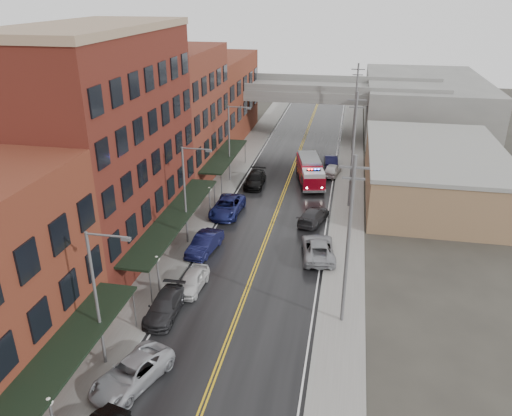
{
  "coord_description": "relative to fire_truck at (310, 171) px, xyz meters",
  "views": [
    {
      "loc": [
        6.78,
        -13.85,
        21.04
      ],
      "look_at": [
        -0.97,
        26.2,
        3.0
      ],
      "focal_mm": 35.0,
      "sensor_mm": 36.0,
      "label": 1
    }
  ],
  "objects": [
    {
      "name": "utility_pole_0",
      "position": [
        4.64,
        -26.18,
        4.76
      ],
      "size": [
        1.8,
        0.24,
        12.0
      ],
      "color": "#59595B",
      "rests_on": "ground"
    },
    {
      "name": "parked_car_left_4",
      "position": [
        -6.68,
        -24.21,
        -0.83
      ],
      "size": [
        1.93,
        4.3,
        1.43
      ],
      "primitive_type": "imported",
      "rotation": [
        0.0,
        0.0,
        -0.06
      ],
      "color": "silver",
      "rests_on": "ground"
    },
    {
      "name": "curb_left",
      "position": [
        -8.21,
        -11.18,
        -1.47
      ],
      "size": [
        0.3,
        160.0,
        0.15
      ],
      "primitive_type": "cube",
      "color": "gray",
      "rests_on": "ground"
    },
    {
      "name": "tan_building",
      "position": [
        13.44,
        -1.18,
        0.96
      ],
      "size": [
        14.0,
        22.0,
        5.0
      ],
      "primitive_type": "cube",
      "color": "#8A634A",
      "rests_on": "ground"
    },
    {
      "name": "parked_car_right_1",
      "position": [
        1.32,
        -10.62,
        -0.83
      ],
      "size": [
        3.19,
        5.28,
        1.43
      ],
      "primitive_type": "imported",
      "rotation": [
        0.0,
        0.0,
        2.89
      ],
      "color": "#2B2A2D",
      "rests_on": "ground"
    },
    {
      "name": "brick_building_far",
      "position": [
        -15.86,
        16.82,
        4.46
      ],
      "size": [
        9.0,
        20.0,
        12.0
      ],
      "primitive_type": "cube",
      "color": "brown",
      "rests_on": "ground"
    },
    {
      "name": "parked_car_right_3",
      "position": [
        2.06,
        6.62,
        -0.81
      ],
      "size": [
        2.05,
        4.62,
        1.47
      ],
      "primitive_type": "imported",
      "rotation": [
        0.0,
        0.0,
        3.25
      ],
      "color": "black",
      "rests_on": "ground"
    },
    {
      "name": "globe_lamp_2",
      "position": [
        -8.96,
        -11.18,
        0.77
      ],
      "size": [
        0.44,
        0.44,
        3.12
      ],
      "color": "#59595B",
      "rests_on": "ground"
    },
    {
      "name": "parked_car_right_0",
      "position": [
        2.3,
        -17.38,
        -0.75
      ],
      "size": [
        3.43,
        6.04,
        1.59
      ],
      "primitive_type": "imported",
      "rotation": [
        0.0,
        0.0,
        3.29
      ],
      "color": "gray",
      "rests_on": "ground"
    },
    {
      "name": "brick_building_c",
      "position": [
        -15.86,
        -0.68,
        5.96
      ],
      "size": [
        9.0,
        15.0,
        15.0
      ],
      "primitive_type": "cube",
      "color": "maroon",
      "rests_on": "ground"
    },
    {
      "name": "road",
      "position": [
        -2.56,
        -11.18,
        -1.53
      ],
      "size": [
        11.0,
        160.0,
        0.02
      ],
      "primitive_type": "cube",
      "color": "black",
      "rests_on": "ground"
    },
    {
      "name": "street_lamp_1",
      "position": [
        -9.11,
        -17.18,
        3.64
      ],
      "size": [
        2.64,
        0.22,
        9.0
      ],
      "color": "#59595B",
      "rests_on": "ground"
    },
    {
      "name": "parked_car_left_2",
      "position": [
        -7.06,
        -34.43,
        -0.8
      ],
      "size": [
        4.13,
        5.89,
        1.49
      ],
      "primitive_type": "imported",
      "rotation": [
        0.0,
        0.0,
        -0.34
      ],
      "color": "#9FA1A7",
      "rests_on": "ground"
    },
    {
      "name": "parked_car_left_5",
      "position": [
        -7.4,
        -18.38,
        -0.75
      ],
      "size": [
        2.37,
        5.03,
        1.59
      ],
      "primitive_type": "imported",
      "rotation": [
        0.0,
        0.0,
        -0.15
      ],
      "color": "#0E1033",
      "rests_on": "ground"
    },
    {
      "name": "fire_truck",
      "position": [
        0.0,
        0.0,
        0.0
      ],
      "size": [
        4.43,
        8.16,
        2.85
      ],
      "rotation": [
        0.0,
        0.0,
        0.22
      ],
      "color": "maroon",
      "rests_on": "ground"
    },
    {
      "name": "utility_pole_1",
      "position": [
        4.64,
        -6.18,
        4.76
      ],
      "size": [
        1.8,
        0.24,
        12.0
      ],
      "color": "#59595B",
      "rests_on": "ground"
    },
    {
      "name": "street_lamp_2",
      "position": [
        -9.11,
        -1.18,
        3.64
      ],
      "size": [
        2.64,
        0.22,
        9.0
      ],
      "color": "#59595B",
      "rests_on": "ground"
    },
    {
      "name": "sidewalk_right",
      "position": [
        4.74,
        -11.18,
        -1.47
      ],
      "size": [
        3.0,
        160.0,
        0.15
      ],
      "primitive_type": "cube",
      "color": "slate",
      "rests_on": "ground"
    },
    {
      "name": "street_lamp_0",
      "position": [
        -9.11,
        -33.18,
        3.64
      ],
      "size": [
        2.64,
        0.22,
        9.0
      ],
      "color": "#59595B",
      "rests_on": "ground"
    },
    {
      "name": "globe_lamp_0",
      "position": [
        -8.96,
        -39.18,
        0.77
      ],
      "size": [
        0.44,
        0.44,
        3.12
      ],
      "color": "#59595B",
      "rests_on": "ground"
    },
    {
      "name": "curb_right",
      "position": [
        3.09,
        -11.18,
        -1.47
      ],
      "size": [
        0.3,
        160.0,
        0.15
      ],
      "primitive_type": "cube",
      "color": "gray",
      "rests_on": "ground"
    },
    {
      "name": "right_far_block",
      "position": [
        15.44,
        28.82,
        2.46
      ],
      "size": [
        18.0,
        30.0,
        8.0
      ],
      "primitive_type": "cube",
      "color": "slate",
      "rests_on": "ground"
    },
    {
      "name": "overpass",
      "position": [
        -2.56,
        20.82,
        4.44
      ],
      "size": [
        40.0,
        10.0,
        7.5
      ],
      "color": "slate",
      "rests_on": "ground"
    },
    {
      "name": "globe_lamp_1",
      "position": [
        -8.96,
        -25.18,
        0.77
      ],
      "size": [
        0.44,
        0.44,
        3.12
      ],
      "color": "#59595B",
      "rests_on": "ground"
    },
    {
      "name": "parked_car_right_2",
      "position": [
        2.44,
        3.27,
        -0.83
      ],
      "size": [
        2.34,
        4.42,
        1.43
      ],
      "primitive_type": "imported",
      "rotation": [
        0.0,
        0.0,
        2.98
      ],
      "color": "silver",
      "rests_on": "ground"
    },
    {
      "name": "awning_0",
      "position": [
        -10.05,
        -37.18,
        1.44
      ],
      "size": [
        2.6,
        16.0,
        3.09
      ],
      "color": "black",
      "rests_on": "ground"
    },
    {
      "name": "awning_1",
      "position": [
        -10.05,
        -18.18,
        1.44
      ],
      "size": [
        2.6,
        18.0,
        3.09
      ],
      "color": "black",
      "rests_on": "ground"
    },
    {
      "name": "parked_car_left_7",
      "position": [
        -6.16,
        -1.98,
        -0.8
      ],
      "size": [
        2.22,
        5.21,
        1.5
      ],
      "primitive_type": "imported",
      "rotation": [
        0.0,
        0.0,
        0.02
      ],
      "color": "black",
      "rests_on": "ground"
    },
    {
      "name": "parked_car_left_6",
      "position": [
        -7.4,
        -10.32,
        -0.73
      ],
      "size": [
        2.87,
        5.93,
        1.63
      ],
      "primitive_type": "imported",
      "rotation": [
        0.0,
        0.0,
        -0.03
      ],
      "color": "navy",
      "rests_on": "ground"
    },
    {
      "name": "awning_2",
      "position": [
        -10.05,
        -0.68,
        1.44
      ],
      "size": [
        2.6,
        13.0,
        3.09
      ],
      "color": "black",
      "rests_on": "ground"
    },
    {
      "name": "brick_building_b",
      "position": [
        -15.86,
        -18.18,
        7.46
      ],
      "size": [
        9.0,
        20.0,
        18.0
      ],
      "primitive_type": "cube",
      "color": "#512015",
      "rests_on": "ground"
    },
    {
      "name": "parked_car_left_3",
      "position": [
        -7.56,
        -27.74,
        -0.83
      ],
      "size": [
        2.11,
        4.94,
        1.42
      ],
      "primitive_type": "imported",
      "rotation": [
        0.0,
        0.0,
        0.02
      ],
      "color": "#252528",
      "rests_on": "ground"
    },
    {
      "name": "sidewalk_left",
      "position": [
        -9.86,
        -11.18,
        -1.47
      ],
      "size": [
        3.0,
        160.0,
        0.15
      ],
      "primitive_type": "cube",
      "color": "slate",
      "rests_on": "ground"
    },
    {
      "name": "utility_pole_2",
      "position": [
        4.64,
        13.82,
        4.76
      ],
      "size": [
        1.8,
        0.24,
        12.0
      ],
      "color": "#59595B",
      "rests_on": "ground"
    }
  ]
}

